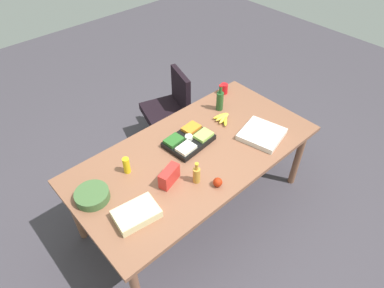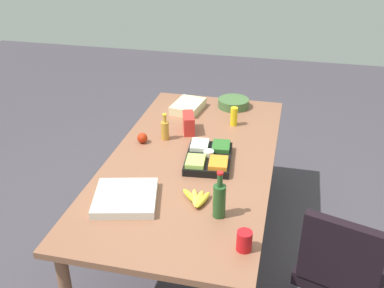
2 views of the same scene
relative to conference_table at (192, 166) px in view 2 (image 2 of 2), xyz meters
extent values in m
plane|color=#403B44|center=(0.00, 0.00, -0.73)|extent=(10.00, 10.00, 0.00)
cube|color=brown|center=(0.00, 0.00, 0.05)|extent=(2.25, 1.12, 0.04)
cylinder|color=brown|center=(1.03, -0.47, -0.35)|extent=(0.07, 0.07, 0.76)
cylinder|color=brown|center=(1.03, 0.47, -0.35)|extent=(0.07, 0.07, 0.76)
cube|color=black|center=(-0.45, -1.04, -0.30)|extent=(0.60, 0.60, 0.09)
cube|color=black|center=(-0.66, -0.97, -0.04)|extent=(0.18, 0.43, 0.43)
cylinder|color=#C18B31|center=(0.23, 0.26, 0.14)|extent=(0.07, 0.07, 0.14)
cylinder|color=#C18B31|center=(0.23, 0.26, 0.24)|extent=(0.03, 0.03, 0.05)
cylinder|color=gold|center=(0.23, 0.26, 0.27)|extent=(0.03, 0.03, 0.01)
cube|color=red|center=(0.39, 0.12, 0.14)|extent=(0.21, 0.14, 0.14)
cube|color=silver|center=(-0.60, 0.26, 0.10)|extent=(0.44, 0.44, 0.05)
cube|color=black|center=(-0.03, -0.13, 0.10)|extent=(0.45, 0.34, 0.05)
cube|color=orange|center=(-0.14, -0.21, 0.14)|extent=(0.17, 0.13, 0.03)
cube|color=#296225|center=(0.09, -0.19, 0.14)|extent=(0.17, 0.13, 0.03)
cube|color=#9BC658|center=(-0.15, -0.06, 0.14)|extent=(0.17, 0.13, 0.03)
cube|color=silver|center=(0.08, -0.04, 0.14)|extent=(0.17, 0.13, 0.03)
cylinder|color=white|center=(-0.03, -0.13, 0.14)|extent=(0.08, 0.08, 0.04)
cylinder|color=red|center=(-0.85, -0.47, 0.13)|extent=(0.09, 0.09, 0.11)
cube|color=beige|center=(0.79, 0.22, 0.11)|extent=(0.35, 0.26, 0.07)
cylinder|color=#244F24|center=(-0.61, -0.30, 0.17)|extent=(0.09, 0.09, 0.20)
cylinder|color=#244F24|center=(-0.61, -0.30, 0.31)|extent=(0.04, 0.04, 0.08)
cylinder|color=red|center=(-0.61, -0.30, 0.35)|extent=(0.05, 0.05, 0.01)
cylinder|color=yellow|center=(0.58, -0.21, 0.15)|extent=(0.07, 0.07, 0.15)
ellipsoid|color=yellow|center=(-0.51, -0.19, 0.10)|extent=(0.17, 0.08, 0.04)
ellipsoid|color=gold|center=(-0.51, -0.16, 0.10)|extent=(0.17, 0.05, 0.04)
ellipsoid|color=yellow|center=(-0.50, -0.14, 0.10)|extent=(0.17, 0.08, 0.04)
ellipsoid|color=yellow|center=(-0.50, -0.11, 0.10)|extent=(0.15, 0.14, 0.04)
cylinder|color=#416335|center=(0.94, -0.15, 0.11)|extent=(0.34, 0.34, 0.07)
sphere|color=#AC260C|center=(0.13, 0.40, 0.11)|extent=(0.10, 0.10, 0.08)
camera|label=1|loc=(1.45, 1.55, 2.13)|focal=31.18mm
camera|label=2|loc=(-2.63, -0.62, 1.62)|focal=42.00mm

